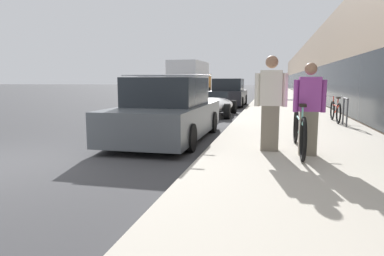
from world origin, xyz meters
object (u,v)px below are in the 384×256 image
bike_rack_hoop (345,109)px  moving_truck (191,80)px  person_rider (309,109)px  parked_sedan_far (228,94)px  parked_sedan_curbside (168,112)px  cruiser_bike_nearest (335,111)px  person_bystander (271,104)px  tandem_bicycle (299,130)px  vintage_roadster_curbside (213,105)px

bike_rack_hoop → moving_truck: (-9.11, 18.23, 0.91)m
person_rider → parked_sedan_far: person_rider is taller
parked_sedan_curbside → cruiser_bike_nearest: bearing=39.9°
person_bystander → cruiser_bike_nearest: 5.72m
bike_rack_hoop → parked_sedan_curbside: size_ratio=0.18×
moving_truck → tandem_bicycle: bearing=-71.6°
bike_rack_hoop → person_bystander: bearing=-117.1°
tandem_bicycle → parked_sedan_far: (-3.02, 13.27, 0.18)m
moving_truck → vintage_roadster_curbside: bearing=-73.3°
person_rider → parked_sedan_curbside: person_rider is taller
cruiser_bike_nearest → moving_truck: size_ratio=0.24×
bike_rack_hoop → cruiser_bike_nearest: bike_rack_hoop is taller
parked_sedan_curbside → moving_truck: size_ratio=0.62×
person_rider → parked_sedan_far: size_ratio=0.38×
person_bystander → parked_sedan_curbside: 2.93m
tandem_bicycle → parked_sedan_curbside: (-3.07, 1.40, 0.17)m
tandem_bicycle → bike_rack_hoop: tandem_bicycle is taller
tandem_bicycle → vintage_roadster_curbside: 8.09m
bike_rack_hoop → vintage_roadster_curbside: (-4.61, 3.30, -0.20)m
tandem_bicycle → moving_truck: 23.68m
tandem_bicycle → cruiser_bike_nearest: (1.53, 5.25, -0.05)m
person_rider → person_bystander: person_bystander is taller
bike_rack_hoop → cruiser_bike_nearest: (-0.10, 1.03, -0.15)m
parked_sedan_curbside → moving_truck: (-4.40, 21.04, 0.85)m
tandem_bicycle → parked_sedan_far: size_ratio=0.58×
moving_truck → cruiser_bike_nearest: bearing=-62.4°
bike_rack_hoop → cruiser_bike_nearest: size_ratio=0.47×
cruiser_bike_nearest → tandem_bicycle: bearing=-106.3°
person_rider → bike_rack_hoop: person_rider is taller
person_rider → cruiser_bike_nearest: size_ratio=0.93×
person_rider → bike_rack_hoop: bearing=71.7°
person_rider → moving_truck: size_ratio=0.22×
person_bystander → parked_sedan_curbside: (-2.52, 1.46, -0.34)m
cruiser_bike_nearest → parked_sedan_curbside: 6.00m
cruiser_bike_nearest → moving_truck: (-9.01, 17.20, 1.06)m
tandem_bicycle → parked_sedan_curbside: bearing=155.4°
tandem_bicycle → cruiser_bike_nearest: bearing=73.7°
vintage_roadster_curbside → parked_sedan_far: 5.75m
parked_sedan_curbside → vintage_roadster_curbside: parked_sedan_curbside is taller
tandem_bicycle → bike_rack_hoop: 4.52m
parked_sedan_far → person_rider: bearing=-76.9°
cruiser_bike_nearest → moving_truck: 19.44m
bike_rack_hoop → person_rider: bearing=-108.3°
person_rider → moving_truck: bearing=108.5°
tandem_bicycle → parked_sedan_far: parked_sedan_far is taller
cruiser_bike_nearest → parked_sedan_far: bearing=119.6°
parked_sedan_far → cruiser_bike_nearest: bearing=-60.4°
vintage_roadster_curbside → moving_truck: (-4.49, 14.93, 1.11)m
person_bystander → vintage_roadster_curbside: bearing=107.8°
bike_rack_hoop → parked_sedan_far: size_ratio=0.19×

